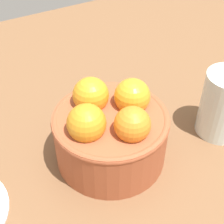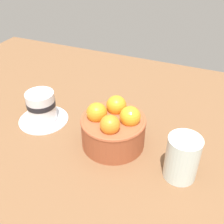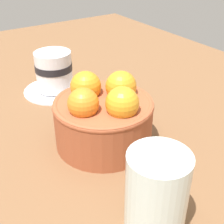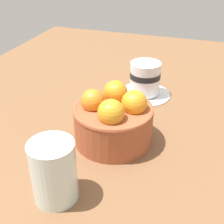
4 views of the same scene
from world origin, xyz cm
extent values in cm
cube|color=brown|center=(0.00, 0.00, -2.37)|extent=(142.42, 100.00, 4.75)
cylinder|color=#9E4C2D|center=(0.00, 0.00, 3.65)|extent=(14.85, 14.85, 7.30)
torus|color=#9E4C2D|center=(0.00, 0.00, 6.90)|extent=(15.05, 15.05, 1.00)
sphere|color=orange|center=(0.79, -3.72, 8.52)|extent=(4.42, 4.42, 4.42)
sphere|color=orange|center=(3.72, 0.79, 8.52)|extent=(4.75, 4.75, 4.75)
sphere|color=orange|center=(-0.79, 3.72, 8.52)|extent=(4.78, 4.78, 4.78)
sphere|color=orange|center=(-3.72, -0.79, 8.52)|extent=(4.74, 4.74, 4.74)
cylinder|color=white|center=(-20.89, 1.30, 0.30)|extent=(13.05, 13.05, 0.60)
cylinder|color=white|center=(-20.89, 1.30, 4.51)|extent=(7.30, 7.30, 7.82)
cylinder|color=black|center=(-20.89, 1.30, 5.38)|extent=(7.46, 7.46, 1.41)
cylinder|color=silver|center=(16.64, -3.74, 4.94)|extent=(6.81, 6.81, 9.88)
camera|label=1|loc=(-15.37, -26.42, 34.42)|focal=52.18mm
camera|label=2|loc=(19.00, -45.41, 43.95)|focal=43.51mm
camera|label=3|loc=(34.28, -21.09, 29.31)|focal=50.05mm
camera|label=4|loc=(45.99, 14.98, 35.09)|focal=48.70mm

